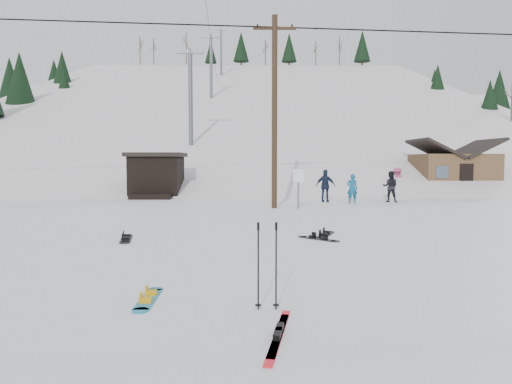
{
  "coord_description": "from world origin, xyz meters",
  "views": [
    {
      "loc": [
        0.86,
        -7.64,
        2.28
      ],
      "look_at": [
        1.01,
        4.94,
        1.4
      ],
      "focal_mm": 32.0,
      "sensor_mm": 36.0,
      "label": 1
    }
  ],
  "objects_px": {
    "cabin": "(453,172)",
    "hero_snowboard": "(148,298)",
    "utility_pole": "(275,109)",
    "hero_skis": "(279,334)"
  },
  "relations": [
    {
      "from": "cabin",
      "to": "hero_snowboard",
      "type": "relative_size",
      "value": 3.89
    },
    {
      "from": "utility_pole",
      "to": "hero_snowboard",
      "type": "relative_size",
      "value": 6.5
    },
    {
      "from": "utility_pole",
      "to": "hero_snowboard",
      "type": "distance_m",
      "value": 15.31
    },
    {
      "from": "cabin",
      "to": "hero_skis",
      "type": "xyz_separation_m",
      "value": [
        -13.78,
        -25.86,
        -1.45
      ]
    },
    {
      "from": "utility_pole",
      "to": "hero_snowboard",
      "type": "height_order",
      "value": "utility_pole"
    },
    {
      "from": "utility_pole",
      "to": "hero_skis",
      "type": "distance_m",
      "value": 16.55
    },
    {
      "from": "utility_pole",
      "to": "cabin",
      "type": "height_order",
      "value": "utility_pole"
    },
    {
      "from": "hero_snowboard",
      "to": "cabin",
      "type": "bearing_deg",
      "value": -33.41
    },
    {
      "from": "hero_skis",
      "to": "utility_pole",
      "type": "bearing_deg",
      "value": 98.03
    },
    {
      "from": "utility_pole",
      "to": "cabin",
      "type": "relative_size",
      "value": 1.67
    }
  ]
}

